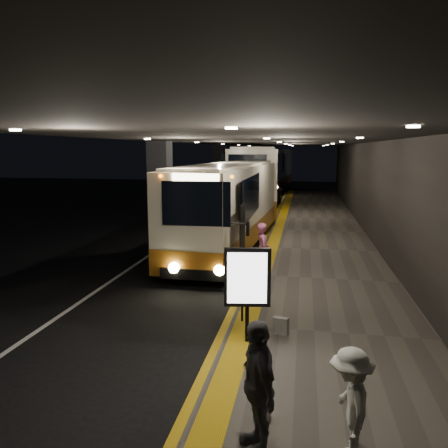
% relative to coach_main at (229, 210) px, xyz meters
% --- Properties ---
extents(ground, '(90.00, 90.00, 0.00)m').
position_rel_coach_main_xyz_m(ground, '(-1.09, -4.84, -1.64)').
color(ground, black).
extents(lane_line_white, '(0.12, 50.00, 0.01)m').
position_rel_coach_main_xyz_m(lane_line_white, '(-2.89, 0.16, -1.64)').
color(lane_line_white, silver).
rests_on(lane_line_white, ground).
extents(kerb_stripe_yellow, '(0.18, 50.00, 0.01)m').
position_rel_coach_main_xyz_m(kerb_stripe_yellow, '(1.26, 0.16, -1.64)').
color(kerb_stripe_yellow, gold).
rests_on(kerb_stripe_yellow, ground).
extents(sidewalk, '(4.50, 50.00, 0.15)m').
position_rel_coach_main_xyz_m(sidewalk, '(3.66, 0.16, -1.57)').
color(sidewalk, '#514C44').
rests_on(sidewalk, ground).
extents(tactile_strip, '(0.50, 50.00, 0.01)m').
position_rel_coach_main_xyz_m(tactile_strip, '(1.76, 0.16, -1.49)').
color(tactile_strip, gold).
rests_on(tactile_strip, sidewalk).
extents(terminal_wall, '(0.10, 50.00, 6.00)m').
position_rel_coach_main_xyz_m(terminal_wall, '(5.91, 0.16, 1.36)').
color(terminal_wall, black).
rests_on(terminal_wall, ground).
extents(support_columns, '(0.80, 24.80, 4.40)m').
position_rel_coach_main_xyz_m(support_columns, '(-2.59, -0.84, 0.56)').
color(support_columns, black).
rests_on(support_columns, ground).
extents(canopy, '(9.00, 50.00, 0.40)m').
position_rel_coach_main_xyz_m(canopy, '(1.41, 0.16, 2.96)').
color(canopy, black).
rests_on(canopy, support_columns).
extents(coach_main, '(2.96, 11.09, 3.42)m').
position_rel_coach_main_xyz_m(coach_main, '(0.00, 0.00, 0.00)').
color(coach_main, beige).
rests_on(coach_main, ground).
extents(coach_second, '(3.49, 13.18, 4.10)m').
position_rel_coach_main_xyz_m(coach_second, '(-0.13, 11.81, 0.33)').
color(coach_second, beige).
rests_on(coach_second, ground).
extents(coach_third, '(3.48, 12.81, 3.98)m').
position_rel_coach_main_xyz_m(coach_third, '(-0.26, 27.92, 0.27)').
color(coach_third, beige).
rests_on(coach_third, ground).
extents(passenger_boarding, '(0.58, 0.73, 1.73)m').
position_rel_coach_main_xyz_m(passenger_boarding, '(1.78, -4.19, -0.63)').
color(passenger_boarding, '#BC5787').
rests_on(passenger_boarding, sidewalk).
extents(passenger_waiting_white, '(0.51, 0.99, 1.50)m').
position_rel_coach_main_xyz_m(passenger_waiting_white, '(3.64, -12.02, -0.74)').
color(passenger_waiting_white, silver).
rests_on(passenger_waiting_white, sidewalk).
extents(passenger_waiting_grey, '(0.91, 1.17, 1.79)m').
position_rel_coach_main_xyz_m(passenger_waiting_grey, '(2.46, -12.01, -0.60)').
color(passenger_waiting_grey, '#535358').
rests_on(passenger_waiting_grey, sidewalk).
extents(bag_polka, '(0.34, 0.21, 0.38)m').
position_rel_coach_main_xyz_m(bag_polka, '(2.58, -8.33, -1.30)').
color(bag_polka, black).
rests_on(bag_polka, sidewalk).
extents(bag_plain, '(0.26, 0.15, 0.32)m').
position_rel_coach_main_xyz_m(bag_plain, '(2.47, -11.36, -1.33)').
color(bag_plain, '#BBB2AF').
rests_on(bag_plain, sidewalk).
extents(info_sign, '(0.94, 0.25, 1.99)m').
position_rel_coach_main_xyz_m(info_sign, '(1.91, -8.82, -0.15)').
color(info_sign, black).
rests_on(info_sign, sidewalk).
extents(stanchion_post, '(0.05, 0.05, 1.08)m').
position_rel_coach_main_xyz_m(stanchion_post, '(1.66, -7.76, -0.95)').
color(stanchion_post, black).
rests_on(stanchion_post, sidewalk).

